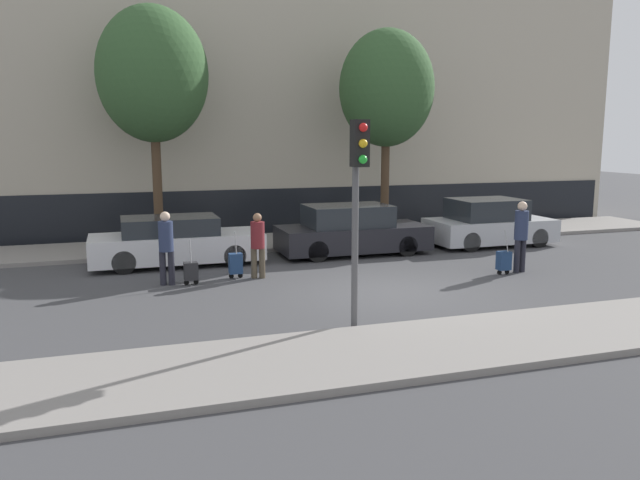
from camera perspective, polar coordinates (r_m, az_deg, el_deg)
The scene contains 17 objects.
ground_plane at distance 14.13m, azimuth 6.44°, elevation -4.72°, with size 80.00×80.00×0.00m, color #424244.
sidewalk_near at distance 10.96m, azimuth 14.74°, elevation -8.88°, with size 28.00×2.50×0.12m.
sidewalk_far at distance 20.55m, azimuth -1.71°, elevation -0.02°, with size 28.00×3.00×0.12m.
building_facade at distance 23.92m, azimuth -4.39°, elevation 13.03°, with size 28.00×3.14×9.91m.
parked_car_0 at distance 17.29m, azimuth -13.06°, elevation -0.18°, with size 4.56×1.73×1.32m.
parked_car_1 at distance 18.39m, azimuth 2.88°, elevation 0.80°, with size 4.41×1.83×1.46m.
parked_car_2 at distance 20.60m, azimuth 15.17°, elevation 1.44°, with size 3.93×1.91×1.49m.
pedestrian_left at distance 14.91m, azimuth -13.89°, elevation -0.32°, with size 0.34×0.34×1.74m.
trolley_left at distance 14.93m, azimuth -11.72°, elevation -2.81°, with size 0.34×0.29×1.08m.
pedestrian_center at distance 15.28m, azimuth -5.72°, elevation -0.15°, with size 0.34×0.34×1.61m.
trolley_center at distance 15.42m, azimuth -7.73°, elevation -2.15°, with size 0.34×0.29×1.16m.
pedestrian_right at distance 16.65m, azimuth 17.91°, elevation 0.71°, with size 0.35×0.34×1.83m.
trolley_right at distance 16.38m, azimuth 16.45°, elevation -1.83°, with size 0.34×0.29×1.13m.
traffic_light at distance 10.87m, azimuth 3.48°, elevation 5.29°, with size 0.28×0.47×3.73m.
parked_bicycle at distance 20.63m, azimuth 0.55°, elevation 1.23°, with size 1.77×0.06×0.96m.
bare_tree_near_crossing at distance 19.74m, azimuth -15.05°, elevation 14.37°, with size 3.28×3.28×7.14m.
bare_tree_down_street at distance 21.08m, azimuth 6.10°, elevation 13.58°, with size 3.11×3.11×6.78m.
Camera 1 is at (-5.76, -12.43, 3.46)m, focal length 35.00 mm.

